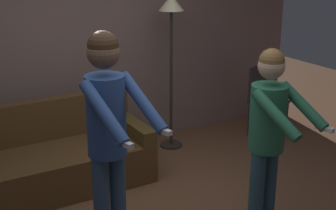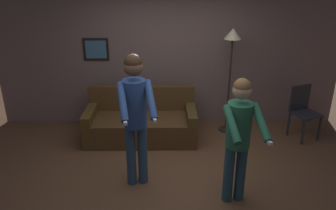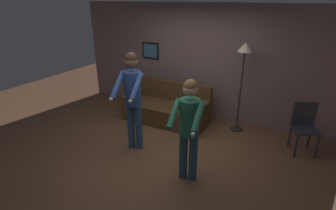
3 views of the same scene
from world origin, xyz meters
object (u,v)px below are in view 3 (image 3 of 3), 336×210
Objects in this scene: torchiere_lamp at (244,61)px; dining_chair_distant at (304,125)px; couch at (167,109)px; person_standing_right at (189,123)px; person_standing_left at (133,92)px.

torchiere_lamp is 1.63m from dining_chair_distant.
couch is at bearing -169.18° from torchiere_lamp.
person_standing_right is (1.30, -1.74, 0.71)m from couch.
couch is 2.85m from dining_chair_distant.
couch is at bearing -179.13° from dining_chair_distant.
torchiere_lamp reaches higher than person_standing_right.
couch is 2.29m from person_standing_right.
couch is 1.15× the size of person_standing_right.
torchiere_lamp is 2.29m from person_standing_left.
person_standing_right is at bearing -97.52° from torchiere_lamp.
torchiere_lamp reaches higher than couch.
person_standing_left reaches higher than dining_chair_distant.
person_standing_right reaches higher than dining_chair_distant.
dining_chair_distant is (2.84, 0.04, 0.25)m from couch.
person_standing_left is at bearing -132.71° from torchiere_lamp.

